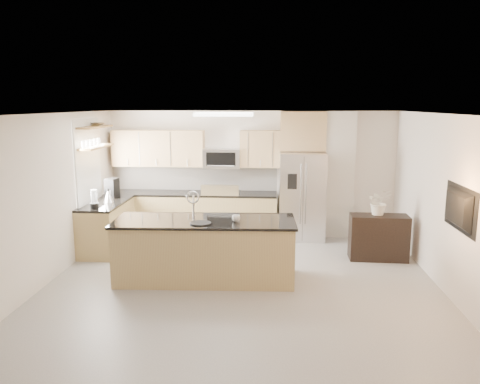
# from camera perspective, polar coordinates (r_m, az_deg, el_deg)

# --- Properties ---
(floor) EXTENTS (6.50, 6.50, 0.00)m
(floor) POSITION_cam_1_polar(r_m,az_deg,el_deg) (7.12, 0.08, -11.95)
(floor) COLOR #A5A19D
(floor) RESTS_ON ground
(ceiling) EXTENTS (6.00, 6.50, 0.02)m
(ceiling) POSITION_cam_1_polar(r_m,az_deg,el_deg) (6.57, 0.09, 9.47)
(ceiling) COLOR silver
(ceiling) RESTS_ON wall_back
(wall_back) EXTENTS (6.00, 0.02, 2.60)m
(wall_back) POSITION_cam_1_polar(r_m,az_deg,el_deg) (9.92, 1.36, 2.35)
(wall_back) COLOR silver
(wall_back) RESTS_ON floor
(wall_front) EXTENTS (6.00, 0.02, 2.60)m
(wall_front) POSITION_cam_1_polar(r_m,az_deg,el_deg) (3.63, -3.50, -12.71)
(wall_front) COLOR silver
(wall_front) RESTS_ON floor
(wall_left) EXTENTS (0.02, 6.50, 2.60)m
(wall_left) POSITION_cam_1_polar(r_m,az_deg,el_deg) (7.55, -23.29, -1.20)
(wall_left) COLOR silver
(wall_left) RESTS_ON floor
(wall_right) EXTENTS (0.02, 6.50, 2.60)m
(wall_right) POSITION_cam_1_polar(r_m,az_deg,el_deg) (7.18, 24.73, -1.88)
(wall_right) COLOR silver
(wall_right) RESTS_ON floor
(back_counter) EXTENTS (3.55, 0.66, 1.44)m
(back_counter) POSITION_cam_1_polar(r_m,az_deg,el_deg) (9.90, -5.86, -2.60)
(back_counter) COLOR tan
(back_counter) RESTS_ON floor
(left_counter) EXTENTS (0.66, 1.50, 0.92)m
(left_counter) POSITION_cam_1_polar(r_m,az_deg,el_deg) (9.25, -15.91, -3.99)
(left_counter) COLOR tan
(left_counter) RESTS_ON floor
(range) EXTENTS (0.76, 0.64, 1.14)m
(range) POSITION_cam_1_polar(r_m,az_deg,el_deg) (9.80, -2.26, -2.69)
(range) COLOR black
(range) RESTS_ON floor
(upper_cabinets) EXTENTS (3.50, 0.33, 0.75)m
(upper_cabinets) POSITION_cam_1_polar(r_m,az_deg,el_deg) (9.84, -6.30, 5.30)
(upper_cabinets) COLOR tan
(upper_cabinets) RESTS_ON wall_back
(microwave) EXTENTS (0.76, 0.40, 0.40)m
(microwave) POSITION_cam_1_polar(r_m,az_deg,el_deg) (9.72, -2.23, 4.13)
(microwave) COLOR silver
(microwave) RESTS_ON upper_cabinets
(refrigerator) EXTENTS (0.92, 0.78, 1.78)m
(refrigerator) POSITION_cam_1_polar(r_m,az_deg,el_deg) (9.63, 7.56, -0.47)
(refrigerator) COLOR silver
(refrigerator) RESTS_ON floor
(partition_column) EXTENTS (0.60, 0.30, 2.60)m
(partition_column) POSITION_cam_1_polar(r_m,az_deg,el_deg) (9.86, 11.96, 2.07)
(partition_column) COLOR beige
(partition_column) RESTS_ON floor
(window) EXTENTS (0.04, 1.15, 1.65)m
(window) POSITION_cam_1_polar(r_m,az_deg,el_deg) (9.14, -18.08, 3.32)
(window) COLOR white
(window) RESTS_ON wall_left
(shelf_lower) EXTENTS (0.30, 1.20, 0.04)m
(shelf_lower) POSITION_cam_1_polar(r_m,az_deg,el_deg) (9.16, -17.21, 5.27)
(shelf_lower) COLOR olive
(shelf_lower) RESTS_ON wall_left
(shelf_upper) EXTENTS (0.30, 1.20, 0.04)m
(shelf_upper) POSITION_cam_1_polar(r_m,az_deg,el_deg) (9.13, -17.34, 7.58)
(shelf_upper) COLOR olive
(shelf_upper) RESTS_ON wall_left
(ceiling_fixture) EXTENTS (1.00, 0.50, 0.06)m
(ceiling_fixture) POSITION_cam_1_polar(r_m,az_deg,el_deg) (8.20, -1.97, 9.43)
(ceiling_fixture) COLOR white
(ceiling_fixture) RESTS_ON ceiling
(island) EXTENTS (2.84, 1.12, 1.39)m
(island) POSITION_cam_1_polar(r_m,az_deg,el_deg) (7.42, -4.28, -7.01)
(island) COLOR tan
(island) RESTS_ON floor
(credenza) EXTENTS (1.02, 0.45, 0.81)m
(credenza) POSITION_cam_1_polar(r_m,az_deg,el_deg) (8.71, 16.53, -5.33)
(credenza) COLOR black
(credenza) RESTS_ON floor
(cup) EXTENTS (0.17, 0.17, 0.10)m
(cup) POSITION_cam_1_polar(r_m,az_deg,el_deg) (7.15, -0.48, -3.23)
(cup) COLOR white
(cup) RESTS_ON island
(platter) EXTENTS (0.36, 0.36, 0.02)m
(platter) POSITION_cam_1_polar(r_m,az_deg,el_deg) (7.06, -4.85, -3.79)
(platter) COLOR black
(platter) RESTS_ON island
(blender) EXTENTS (0.15, 0.15, 0.34)m
(blender) POSITION_cam_1_polar(r_m,az_deg,el_deg) (8.62, -17.35, -0.99)
(blender) COLOR black
(blender) RESTS_ON left_counter
(kettle) EXTENTS (0.20, 0.20, 0.26)m
(kettle) POSITION_cam_1_polar(r_m,az_deg,el_deg) (9.13, -15.77, -0.49)
(kettle) COLOR silver
(kettle) RESTS_ON left_counter
(coffee_maker) EXTENTS (0.24, 0.28, 0.38)m
(coffee_maker) POSITION_cam_1_polar(r_m,az_deg,el_deg) (9.53, -15.34, 0.41)
(coffee_maker) COLOR black
(coffee_maker) RESTS_ON left_counter
(bowl) EXTENTS (0.38, 0.38, 0.08)m
(bowl) POSITION_cam_1_polar(r_m,az_deg,el_deg) (9.29, -16.97, 8.01)
(bowl) COLOR silver
(bowl) RESTS_ON shelf_upper
(flower_vase) EXTENTS (0.75, 0.69, 0.70)m
(flower_vase) POSITION_cam_1_polar(r_m,az_deg,el_deg) (8.57, 16.64, -0.40)
(flower_vase) COLOR silver
(flower_vase) RESTS_ON credenza
(television) EXTENTS (0.14, 1.08, 0.62)m
(television) POSITION_cam_1_polar(r_m,az_deg,el_deg) (6.96, 24.64, -1.83)
(television) COLOR black
(television) RESTS_ON wall_right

